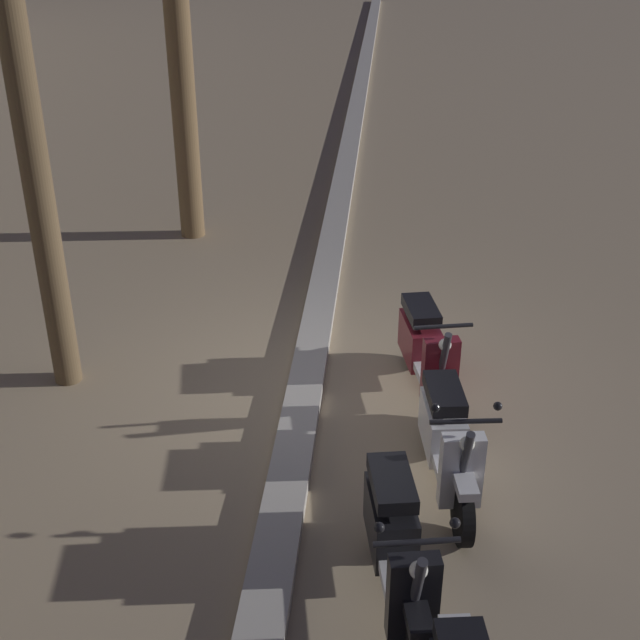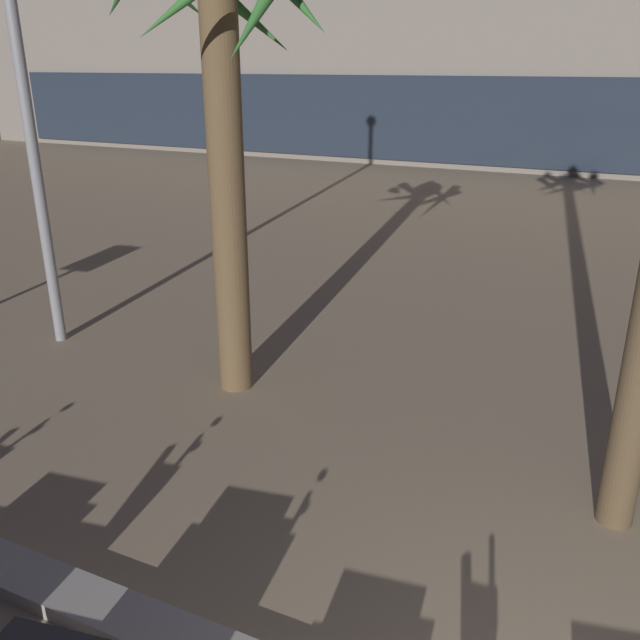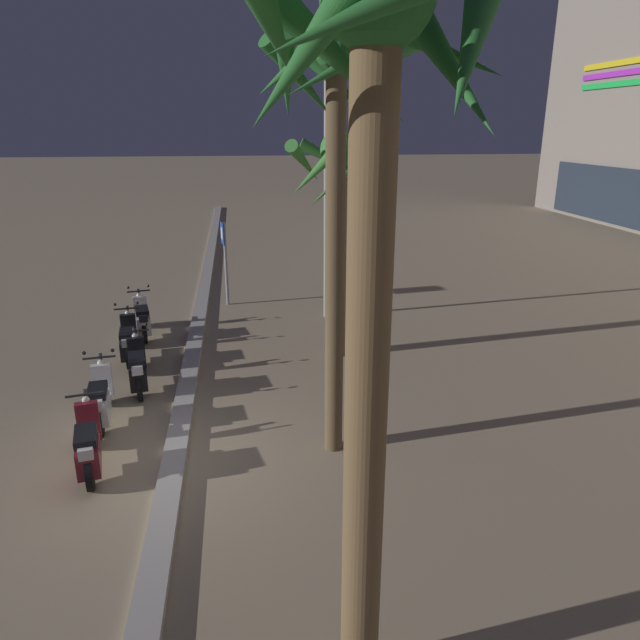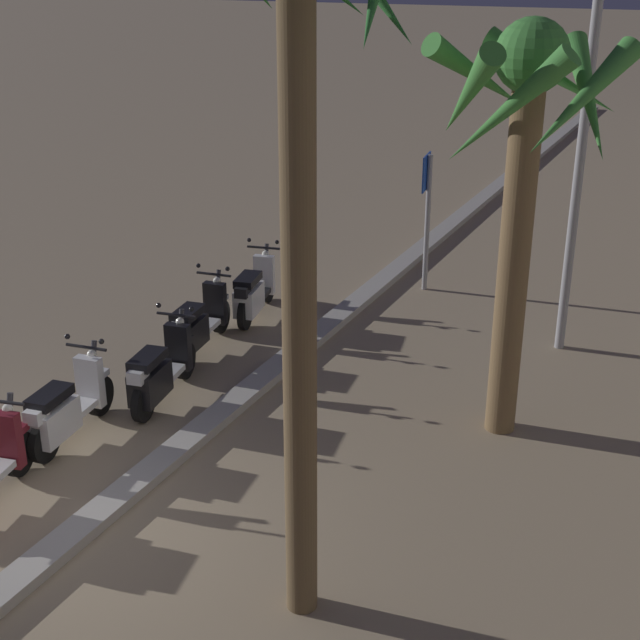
% 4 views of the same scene
% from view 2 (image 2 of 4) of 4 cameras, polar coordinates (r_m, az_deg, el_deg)
% --- Properties ---
extents(palm_tree_near_sign, '(2.26, 2.31, 4.91)m').
position_cam_2_polar(palm_tree_near_sign, '(6.88, -8.62, 22.74)').
color(palm_tree_near_sign, brown).
rests_on(palm_tree_near_sign, ground).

